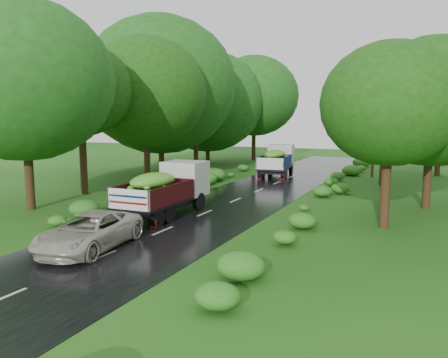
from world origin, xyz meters
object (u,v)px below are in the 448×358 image
Objects in this scene: truck_far at (277,159)px; car at (89,231)px; utility_pole at (374,126)px; truck_near at (168,187)px.

truck_far is 23.48m from car.
truck_far is at bearing 178.39° from utility_pole.
truck_near is 17.16m from truck_far.
car is 27.20m from utility_pole.
car is at bearing -97.09° from truck_far.
truck_near is at bearing -131.56° from utility_pole.
utility_pole is at bearing 67.07° from truck_near.
utility_pole reaches higher than truck_far.
truck_far is (0.23, 17.16, 0.01)m from truck_near.
car is (0.52, -6.31, -0.77)m from truck_near.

